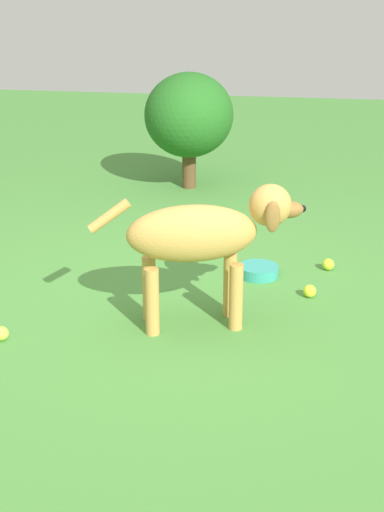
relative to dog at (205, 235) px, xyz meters
name	(u,v)px	position (x,y,z in m)	size (l,w,h in m)	color
ground	(166,307)	(-0.14, -0.22, -0.44)	(14.00, 14.00, 0.00)	#478438
dog	(205,235)	(0.00, 0.00, 0.00)	(0.43, 0.95, 0.67)	#C69347
tennis_ball_0	(310,291)	(-0.39, 0.48, -0.41)	(0.07, 0.07, 0.07)	yellow
tennis_ball_1	(328,264)	(-0.79, 0.58, -0.41)	(0.07, 0.07, 0.07)	#C5E52B
tennis_ball_2	(1,333)	(0.33, -0.87, -0.41)	(0.07, 0.07, 0.07)	#C3D740
water_bowl	(258,271)	(-0.63, 0.20, -0.41)	(0.22, 0.22, 0.06)	teal
shrub_near	(189,115)	(-2.35, -0.50, 0.12)	(0.75, 0.67, 0.88)	brown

